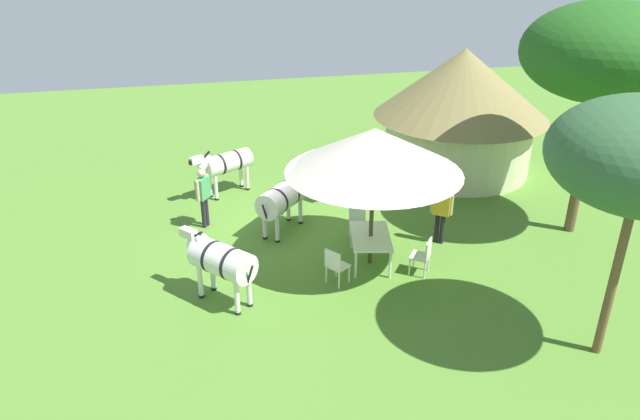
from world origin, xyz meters
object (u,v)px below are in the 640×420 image
object	(u,v)px
patio_chair_east_end	(335,264)
zebra_nearest_camera	(226,164)
thatched_hut	(460,107)
striped_lounge_chair	(325,190)
shade_umbrella	(374,151)
zebra_toward_hut	(283,197)
patio_chair_near_lawn	(358,220)
guest_beside_umbrella	(441,208)
acacia_tree_far_lawn	(605,53)
zebra_by_umbrella	(221,260)
patio_chair_near_hut	(424,254)
standing_watcher	(203,192)
patio_dining_table	(371,238)

from	to	relation	value
patio_chair_east_end	zebra_nearest_camera	distance (m)	6.06
thatched_hut	striped_lounge_chair	distance (m)	5.35
thatched_hut	shade_umbrella	world-z (taller)	thatched_hut
zebra_toward_hut	patio_chair_near_lawn	bearing A→B (deg)	15.27
zebra_nearest_camera	zebra_toward_hut	world-z (taller)	zebra_nearest_camera
patio_chair_near_lawn	striped_lounge_chair	bearing A→B (deg)	-81.45
shade_umbrella	patio_chair_near_lawn	distance (m)	2.71
guest_beside_umbrella	patio_chair_near_lawn	bearing A→B (deg)	-162.59
patio_chair_near_lawn	striped_lounge_chair	size ratio (longest dim) A/B	0.93
zebra_toward_hut	acacia_tree_far_lawn	xyz separation A→B (m)	(1.76, 7.51, 3.74)
zebra_by_umbrella	zebra_toward_hut	distance (m)	3.56
patio_chair_near_lawn	guest_beside_umbrella	distance (m)	2.15
thatched_hut	striped_lounge_chair	world-z (taller)	thatched_hut
patio_chair_near_hut	zebra_by_umbrella	world-z (taller)	zebra_by_umbrella
striped_lounge_chair	acacia_tree_far_lawn	xyz separation A→B (m)	(3.54, 5.95, 4.48)
patio_chair_near_hut	thatched_hut	bearing A→B (deg)	5.79
thatched_hut	acacia_tree_far_lawn	world-z (taller)	acacia_tree_far_lawn
acacia_tree_far_lawn	zebra_nearest_camera	bearing A→B (deg)	-117.36
patio_chair_near_lawn	patio_chair_near_hut	bearing A→B (deg)	118.39
thatched_hut	guest_beside_umbrella	size ratio (longest dim) A/B	3.46
guest_beside_umbrella	standing_watcher	bearing A→B (deg)	-163.78
zebra_by_umbrella	acacia_tree_far_lawn	distance (m)	10.18
zebra_nearest_camera	zebra_by_umbrella	xyz separation A→B (m)	(5.81, -0.61, 0.04)
shade_umbrella	striped_lounge_chair	bearing A→B (deg)	-177.59
shade_umbrella	guest_beside_umbrella	bearing A→B (deg)	105.58
guest_beside_umbrella	acacia_tree_far_lawn	distance (m)	5.30
patio_chair_east_end	zebra_by_umbrella	size ratio (longest dim) A/B	0.52
shade_umbrella	zebra_toward_hut	xyz separation A→B (m)	(-2.18, -1.73, -1.91)
thatched_hut	patio_dining_table	world-z (taller)	thatched_hut
patio_dining_table	guest_beside_umbrella	xyz separation A→B (m)	(-0.57, 2.05, 0.31)
striped_lounge_chair	zebra_nearest_camera	bearing A→B (deg)	-150.20
patio_dining_table	patio_chair_near_lawn	bearing A→B (deg)	176.68
shade_umbrella	zebra_toward_hut	size ratio (longest dim) A/B	2.17
zebra_nearest_camera	patio_dining_table	bearing A→B (deg)	-178.12
patio_chair_near_lawn	patio_chair_east_end	size ratio (longest dim) A/B	1.00
standing_watcher	acacia_tree_far_lawn	bearing A→B (deg)	108.92
patio_chair_near_lawn	thatched_hut	bearing A→B (deg)	-135.82
patio_chair_near_hut	acacia_tree_far_lawn	world-z (taller)	acacia_tree_far_lawn
guest_beside_umbrella	zebra_nearest_camera	bearing A→B (deg)	176.91
zebra_by_umbrella	patio_chair_near_hut	bearing A→B (deg)	-40.07
standing_watcher	zebra_nearest_camera	size ratio (longest dim) A/B	0.85
thatched_hut	patio_chair_near_hut	size ratio (longest dim) A/B	6.22
shade_umbrella	patio_chair_near_hut	xyz separation A→B (m)	(0.78, 1.05, -2.37)
guest_beside_umbrella	zebra_nearest_camera	size ratio (longest dim) A/B	0.83
patio_dining_table	patio_chair_near_hut	bearing A→B (deg)	53.45
thatched_hut	patio_chair_near_lawn	bearing A→B (deg)	-49.14
striped_lounge_chair	zebra_toward_hut	world-z (taller)	zebra_toward_hut
striped_lounge_chair	acacia_tree_far_lawn	world-z (taller)	acacia_tree_far_lawn
striped_lounge_chair	patio_chair_east_end	bearing A→B (deg)	-51.51
standing_watcher	zebra_by_umbrella	distance (m)	3.74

